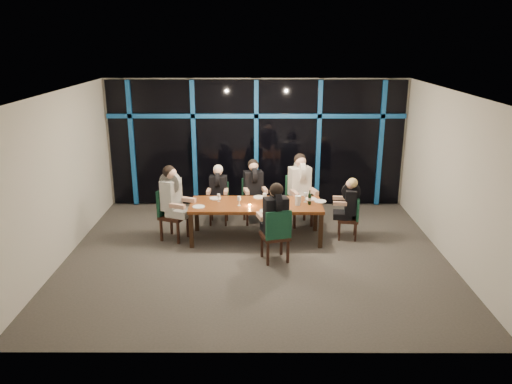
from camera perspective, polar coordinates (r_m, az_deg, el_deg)
room at (r=8.74m, az=-0.01°, el=4.92°), size 7.04×7.00×3.02m
window_wall at (r=11.70m, az=0.09°, el=5.77°), size 6.86×0.43×2.94m
dining_table at (r=9.87m, az=0.00°, el=-1.69°), size 2.60×1.00×0.75m
chair_far_left at (r=10.86m, az=-4.26°, el=-0.98°), size 0.43×0.43×0.89m
chair_far_mid at (r=10.88m, az=-0.35°, el=-0.67°), size 0.53×0.53×0.96m
chair_far_right at (r=10.78m, az=4.85°, el=-0.58°), size 0.62×0.62×1.06m
chair_end_left at (r=10.08m, az=-9.82°, el=-2.17°), size 0.62×0.62×1.04m
chair_end_right at (r=10.15m, az=10.89°, el=-2.68°), size 0.45×0.45×0.86m
chair_near_mid at (r=8.91m, az=2.35°, el=-4.70°), size 0.58×0.58×1.01m
diner_far_left at (r=10.68m, az=-4.34°, el=0.70°), size 0.45×0.56×0.86m
diner_far_mid at (r=10.69m, az=-0.27°, el=1.14°), size 0.53×0.64×0.94m
diner_far_right at (r=10.58m, az=5.10°, el=1.44°), size 0.63×0.72×1.04m
diner_end_left at (r=9.91m, az=-9.50°, el=-0.01°), size 0.71×0.64×1.01m
diner_end_right at (r=10.04m, az=10.59°, el=-0.82°), size 0.56×0.46×0.84m
diner_near_mid at (r=8.84m, az=2.21°, el=-2.10°), size 0.58×0.68×0.98m
plate_far_left at (r=10.18m, az=-4.67°, el=-0.71°), size 0.24×0.24×0.01m
plate_far_mid at (r=10.21m, az=0.36°, el=-0.59°), size 0.24×0.24×0.01m
plate_far_right at (r=10.16m, az=6.27°, el=-0.79°), size 0.24×0.24×0.01m
plate_end_left at (r=9.71m, az=-6.58°, el=-1.68°), size 0.24×0.24×0.01m
plate_end_right at (r=10.04m, az=7.33°, el=-1.06°), size 0.24×0.24×0.01m
plate_near_mid at (r=9.42m, az=1.15°, el=-2.17°), size 0.24×0.24×0.01m
wine_bottle at (r=9.81m, az=6.14°, el=-0.80°), size 0.07×0.07×0.29m
water_pitcher at (r=9.77m, az=4.80°, el=-0.96°), size 0.12×0.11×0.19m
tea_light at (r=9.71m, az=-0.74°, el=-1.52°), size 0.05×0.05×0.03m
wine_glass_a at (r=9.70m, az=-1.95°, el=-0.79°), size 0.07×0.07×0.19m
wine_glass_b at (r=9.86m, az=1.00°, el=-0.44°), size 0.07×0.07×0.19m
wine_glass_c at (r=9.82m, az=2.76°, el=-0.60°), size 0.07×0.07×0.18m
wine_glass_d at (r=9.96m, az=-4.29°, el=-0.46°), size 0.06×0.06×0.16m
wine_glass_e at (r=9.94m, az=5.68°, el=-0.37°), size 0.08×0.08×0.20m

